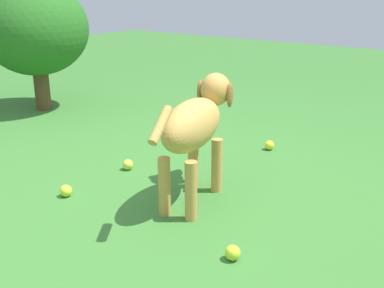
{
  "coord_description": "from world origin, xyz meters",
  "views": [
    {
      "loc": [
        -1.63,
        -1.5,
        1.1
      ],
      "look_at": [
        0.16,
        -0.12,
        0.33
      ],
      "focal_mm": 43.55,
      "sensor_mm": 36.0,
      "label": 1
    }
  ],
  "objects": [
    {
      "name": "tennis_ball_0",
      "position": [
        0.27,
        0.47,
        0.03
      ],
      "size": [
        0.07,
        0.07,
        0.07
      ],
      "primitive_type": "sphere",
      "color": "#C8D741",
      "rests_on": "ground"
    },
    {
      "name": "tennis_ball_4",
      "position": [
        1.14,
        -0.05,
        0.03
      ],
      "size": [
        0.07,
        0.07,
        0.07
      ],
      "primitive_type": "sphere",
      "color": "yellow",
      "rests_on": "ground"
    },
    {
      "name": "ground",
      "position": [
        0.0,
        0.0,
        0.0
      ],
      "size": [
        14.0,
        14.0,
        0.0
      ],
      "primitive_type": "plane",
      "color": "#38722D"
    },
    {
      "name": "shrub_far",
      "position": [
        0.87,
        2.16,
        0.72
      ],
      "size": [
        0.96,
        0.87,
        1.14
      ],
      "color": "brown",
      "rests_on": "ground"
    },
    {
      "name": "tennis_ball_1",
      "position": [
        -0.21,
        0.46,
        0.03
      ],
      "size": [
        0.07,
        0.07,
        0.07
      ],
      "primitive_type": "sphere",
      "color": "#CDE535",
      "rests_on": "ground"
    },
    {
      "name": "dog",
      "position": [
        0.21,
        -0.11,
        0.42
      ],
      "size": [
        0.92,
        0.37,
        0.64
      ],
      "rotation": [
        0.0,
        0.0,
        0.26
      ],
      "color": "#C69347",
      "rests_on": "ground"
    },
    {
      "name": "tennis_ball_3",
      "position": [
        -0.17,
        -0.6,
        0.03
      ],
      "size": [
        0.07,
        0.07,
        0.07
      ],
      "primitive_type": "sphere",
      "color": "#C6DF30",
      "rests_on": "ground"
    }
  ]
}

